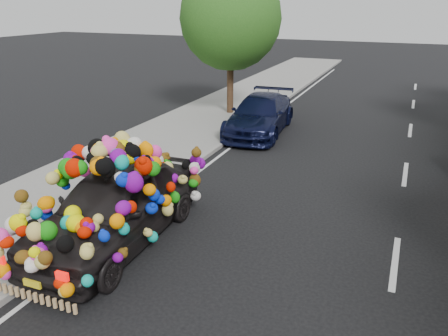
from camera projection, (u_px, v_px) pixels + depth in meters
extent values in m
plane|color=black|center=(224.00, 227.00, 9.73)|extent=(100.00, 100.00, 0.00)
cube|color=gray|center=(72.00, 193.00, 11.30)|extent=(4.00, 60.00, 0.12)
cube|color=gray|center=(135.00, 206.00, 10.58)|extent=(0.15, 60.00, 0.13)
cylinder|color=#332114|center=(230.00, 84.00, 18.79)|extent=(0.28, 0.28, 2.73)
sphere|color=#1E5617|center=(231.00, 19.00, 17.83)|extent=(4.20, 4.20, 4.20)
imported|color=black|center=(116.00, 206.00, 8.92)|extent=(2.03, 4.73, 1.59)
cube|color=red|center=(62.00, 276.00, 6.67)|extent=(0.22, 0.07, 0.14)
cube|color=yellow|center=(32.00, 284.00, 6.98)|extent=(0.34, 0.05, 0.12)
imported|color=black|center=(260.00, 115.00, 16.46)|extent=(2.32, 4.92, 1.39)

